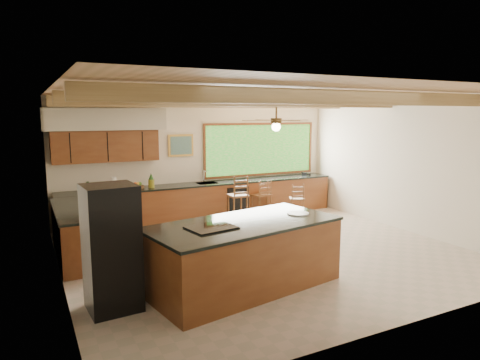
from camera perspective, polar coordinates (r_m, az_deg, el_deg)
name	(u,v)px	position (r m, az deg, el deg)	size (l,w,h in m)	color
ground	(266,252)	(8.30, 3.49, -9.57)	(7.20, 7.20, 0.00)	#BCAF9C
room_shell	(243,135)	(8.37, 0.36, 6.07)	(7.27, 6.54, 3.02)	#EFE6CF
counter_run	(181,207)	(10.06, -7.86, -3.61)	(7.12, 3.10, 1.26)	brown
island	(244,254)	(6.56, 0.50, -9.90)	(3.10, 1.85, 1.03)	brown
refrigerator	(112,248)	(6.00, -16.75, -8.66)	(0.71, 0.69, 1.70)	black
bar_stool_a	(261,196)	(10.77, 2.77, -2.14)	(0.40, 0.40, 0.97)	brown
bar_stool_b	(239,196)	(10.01, -0.15, -2.20)	(0.44, 0.44, 1.19)	brown
bar_stool_c	(265,195)	(10.83, 3.36, -2.03)	(0.42, 0.42, 0.98)	brown
bar_stool_d	(298,199)	(10.43, 7.74, -2.57)	(0.46, 0.46, 0.96)	brown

